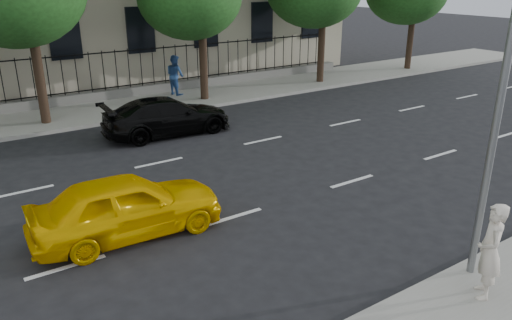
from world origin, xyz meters
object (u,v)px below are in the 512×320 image
Objects in this scene: black_sedan at (167,116)px; woman_near at (490,251)px; street_light at (487,3)px; yellow_taxi at (127,206)px.

woman_near reaches higher than black_sedan.
street_light reaches higher than black_sedan.
street_light is 12.25m from black_sedan.
street_light is at bearing -172.01° from black_sedan.
street_light reaches higher than woman_near.
black_sedan is at bearing 94.96° from street_light.
street_light is at bearing -131.78° from yellow_taxi.
woman_near is at bearing -140.67° from yellow_taxi.
woman_near reaches higher than yellow_taxi.
street_light is 8.22m from yellow_taxi.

